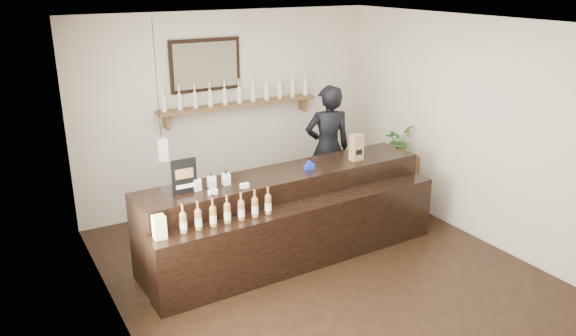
# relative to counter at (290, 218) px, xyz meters

# --- Properties ---
(ground) EXTENTS (5.00, 5.00, 0.00)m
(ground) POSITION_rel_counter_xyz_m (0.10, -0.56, -0.48)
(ground) COLOR black
(ground) RESTS_ON ground
(room_shell) EXTENTS (5.00, 5.00, 5.00)m
(room_shell) POSITION_rel_counter_xyz_m (0.10, -0.56, 1.22)
(room_shell) COLOR beige
(room_shell) RESTS_ON ground
(back_wall_decor) EXTENTS (2.66, 0.96, 1.69)m
(back_wall_decor) POSITION_rel_counter_xyz_m (-0.05, 1.81, 1.28)
(back_wall_decor) COLOR brown
(back_wall_decor) RESTS_ON ground
(counter) EXTENTS (3.69, 1.11, 1.19)m
(counter) POSITION_rel_counter_xyz_m (0.00, 0.00, 0.00)
(counter) COLOR black
(counter) RESTS_ON ground
(promo_sign) EXTENTS (0.28, 0.02, 0.39)m
(promo_sign) POSITION_rel_counter_xyz_m (-1.26, 0.08, 0.74)
(promo_sign) COLOR black
(promo_sign) RESTS_ON counter
(paper_bag) EXTENTS (0.16, 0.12, 0.33)m
(paper_bag) POSITION_rel_counter_xyz_m (1.02, 0.08, 0.71)
(paper_bag) COLOR #9A704A
(paper_bag) RESTS_ON counter
(tape_dispenser) EXTENTS (0.13, 0.05, 0.11)m
(tape_dispenser) POSITION_rel_counter_xyz_m (0.31, 0.07, 0.59)
(tape_dispenser) COLOR #1930B5
(tape_dispenser) RESTS_ON counter
(side_cabinet) EXTENTS (0.54, 0.64, 0.79)m
(side_cabinet) POSITION_rel_counter_xyz_m (2.10, 0.54, -0.08)
(side_cabinet) COLOR brown
(side_cabinet) RESTS_ON ground
(potted_plant) EXTENTS (0.49, 0.46, 0.44)m
(potted_plant) POSITION_rel_counter_xyz_m (2.10, 0.54, 0.53)
(potted_plant) COLOR #3B692A
(potted_plant) RESTS_ON side_cabinet
(shopkeeper) EXTENTS (0.86, 0.68, 2.06)m
(shopkeeper) POSITION_rel_counter_xyz_m (1.18, 0.99, 0.55)
(shopkeeper) COLOR black
(shopkeeper) RESTS_ON ground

